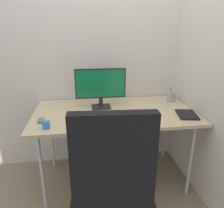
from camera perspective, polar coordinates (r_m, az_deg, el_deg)
The scene contains 11 objects.
ground_plane at distance 2.41m, azimuth 0.60°, elevation -18.96°, with size 8.00×8.00×0.00m, color gray.
wall_back at distance 2.33m, azimuth -0.93°, elevation 17.06°, with size 2.51×0.04×2.80m, color silver.
wall_side_right at distance 2.03m, azimuth 24.60°, elevation 15.07°, with size 0.04×1.83×2.80m, color silver.
desk at distance 2.04m, azimuth 0.67°, elevation -2.87°, with size 1.50×0.82×0.76m.
office_chair at distance 1.44m, azimuth -0.12°, elevation -20.07°, with size 0.63×0.65×1.11m.
monitor at distance 2.06m, azimuth -3.06°, elevation 4.91°, with size 0.49×0.15×0.38m.
keyboard at distance 1.84m, azimuth -5.46°, elevation -3.70°, with size 0.42×0.18×0.03m.
mouse at distance 1.89m, azimuth -18.34°, elevation -4.03°, with size 0.06×0.09×0.03m, color slate.
pen_holder at distance 2.36m, azimuth 15.37°, elevation 1.88°, with size 0.09×0.09×0.17m.
notebook at distance 2.04m, azimuth 19.29°, elevation -2.65°, with size 0.16×0.23×0.02m, color black.
desk_clamp_accessory at distance 1.75m, azimuth -17.09°, elevation -5.27°, with size 0.05×0.05×0.06m, color #337FD8.
Camera 1 is at (-0.28, -1.87, 1.49)m, focal length 34.41 mm.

